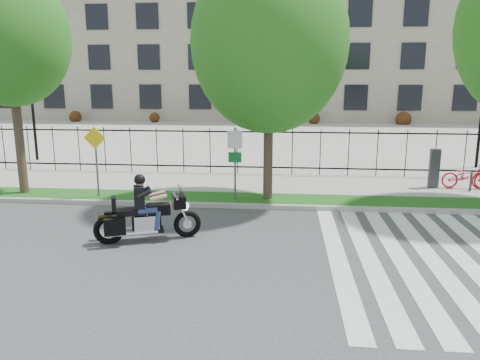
{
  "coord_description": "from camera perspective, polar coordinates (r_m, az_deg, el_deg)",
  "views": [
    {
      "loc": [
        0.87,
        -10.96,
        4.25
      ],
      "look_at": [
        -0.48,
        3.0,
        1.21
      ],
      "focal_mm": 35.0,
      "sensor_mm": 36.0,
      "label": 1
    }
  ],
  "objects": [
    {
      "name": "street_tree_1",
      "position": [
        15.96,
        3.62,
        16.37
      ],
      "size": [
        5.18,
        5.18,
        8.25
      ],
      "color": "#37251E",
      "rests_on": "grass_verge"
    },
    {
      "name": "plaza",
      "position": [
        36.22,
        4.12,
        5.56
      ],
      "size": [
        80.0,
        34.0,
        0.1
      ],
      "primitive_type": "cube",
      "color": "gray",
      "rests_on": "ground"
    },
    {
      "name": "crosswalk_stripes",
      "position": [
        12.4,
        24.02,
        -8.89
      ],
      "size": [
        5.7,
        8.0,
        0.01
      ],
      "primitive_type": null,
      "color": "silver",
      "rests_on": "ground"
    },
    {
      "name": "curb",
      "position": [
        15.65,
        2.13,
        -3.24
      ],
      "size": [
        60.0,
        0.2,
        0.15
      ],
      "primitive_type": "cube",
      "color": "#9B9892",
      "rests_on": "ground"
    },
    {
      "name": "iron_fence",
      "position": [
        20.42,
        3.01,
        3.49
      ],
      "size": [
        30.0,
        0.06,
        2.0
      ],
      "primitive_type": null,
      "color": "black",
      "rests_on": "sidewalk"
    },
    {
      "name": "lamp_post_left",
      "position": [
        26.34,
        -24.04,
        8.93
      ],
      "size": [
        1.06,
        0.7,
        4.25
      ],
      "color": "black",
      "rests_on": "ground"
    },
    {
      "name": "grass_verge",
      "position": [
        16.47,
        2.3,
        -2.45
      ],
      "size": [
        60.0,
        1.5,
        0.15
      ],
      "primitive_type": "cube",
      "color": "#164D13",
      "rests_on": "ground"
    },
    {
      "name": "sign_pole_warning",
      "position": [
        17.05,
        -17.17,
        3.24
      ],
      "size": [
        0.78,
        0.09,
        2.49
      ],
      "color": "#59595B",
      "rests_on": "grass_verge"
    },
    {
      "name": "office_building",
      "position": [
        56.18,
        4.84,
        18.05
      ],
      "size": [
        60.0,
        21.9,
        20.15
      ],
      "color": "gray",
      "rests_on": "ground"
    },
    {
      "name": "motorcycle_rider",
      "position": [
        12.7,
        -11.23,
        -4.1
      ],
      "size": [
        2.72,
        1.4,
        2.19
      ],
      "color": "black",
      "rests_on": "ground"
    },
    {
      "name": "street_tree_0",
      "position": [
        18.6,
        -26.32,
        15.26
      ],
      "size": [
        4.12,
        4.12,
        7.86
      ],
      "color": "#37251E",
      "rests_on": "grass_verge"
    },
    {
      "name": "ground",
      "position": [
        11.79,
        0.91,
        -8.89
      ],
      "size": [
        120.0,
        120.0,
        0.0
      ],
      "primitive_type": "plane",
      "color": "#38383A",
      "rests_on": "ground"
    },
    {
      "name": "sidewalk",
      "position": [
        18.9,
        2.74,
        -0.53
      ],
      "size": [
        60.0,
        3.5,
        0.15
      ],
      "primitive_type": "cube",
      "color": "gray",
      "rests_on": "ground"
    },
    {
      "name": "sign_pole_regulatory",
      "position": [
        15.83,
        -0.62,
        3.12
      ],
      "size": [
        0.5,
        0.09,
        2.5
      ],
      "color": "#59595B",
      "rests_on": "grass_verge"
    }
  ]
}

